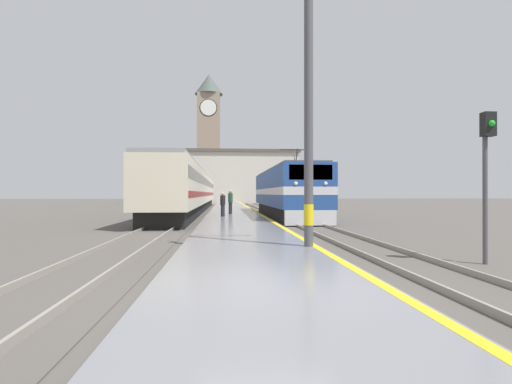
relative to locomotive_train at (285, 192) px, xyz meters
The scene contains 12 objects.
ground_plane 8.20m from the locomotive_train, 118.38° to the left, with size 200.00×200.00×0.00m, color #514C47.
platform 4.63m from the locomotive_train, 151.91° to the left, with size 3.99×140.00×0.28m.
rail_track_near 2.73m from the locomotive_train, 90.00° to the left, with size 2.84×140.00×0.16m.
rail_track_far 8.17m from the locomotive_train, 165.25° to the left, with size 2.84×140.00×0.16m.
locomotive_train is the anchor object (origin of this frame).
passenger_train 13.74m from the locomotive_train, 124.07° to the left, with size 2.92×44.73×3.88m.
catenary_mast 18.72m from the locomotive_train, 96.40° to the right, with size 2.44×0.28×8.59m.
person_on_platform 5.79m from the locomotive_train, 143.85° to the right, with size 0.34×0.34×1.59m.
second_waiting_passenger 4.14m from the locomotive_train, behind, with size 0.34×0.34×1.76m.
clock_tower 52.30m from the locomotive_train, 98.59° to the left, with size 5.54×5.54×25.56m.
station_building 43.40m from the locomotive_train, 96.14° to the left, with size 26.71×9.27×9.46m.
signal_post 20.29m from the locomotive_train, 84.34° to the right, with size 0.30×0.39×3.80m.
Camera 1 is at (-0.75, -6.67, 1.78)m, focal length 28.00 mm.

